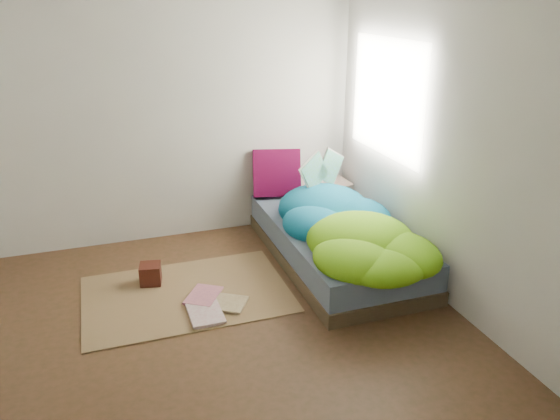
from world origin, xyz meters
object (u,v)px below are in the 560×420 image
Objects in this scene: open_book at (323,159)px; floor_book_a at (189,317)px; bed at (335,243)px; floor_book_b at (190,294)px; wooden_box at (151,274)px; pillow_magenta at (277,173)px.

open_book is 1.93m from floor_book_a.
bed is 1.52m from floor_book_a.
bed is 0.79m from open_book.
open_book is 1.50× the size of floor_book_b.
wooden_box is 0.50× the size of floor_book_a.
floor_book_b is (0.06, 0.32, 0.00)m from floor_book_a.
bed is 1.62m from wooden_box.
floor_book_b is at bearing -170.93° from bed.
bed is at bearing -59.89° from pillow_magenta.
pillow_magenta is 1.51× the size of floor_book_b.
bed reaches higher than wooden_box.
floor_book_a is at bearing -170.98° from open_book.
pillow_magenta is at bearing 105.14° from bed.
wooden_box is at bearing 163.31° from floor_book_b.
pillow_magenta is 1.67m from floor_book_b.
open_book is at bearing 33.53° from floor_book_a.
open_book is at bearing 58.00° from floor_book_b.
pillow_magenta reaches higher than bed.
open_book reaches higher than floor_book_a.
open_book reaches higher than bed.
floor_book_b is (-1.35, -0.22, -0.14)m from bed.
wooden_box is (-1.37, -0.81, -0.48)m from pillow_magenta.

